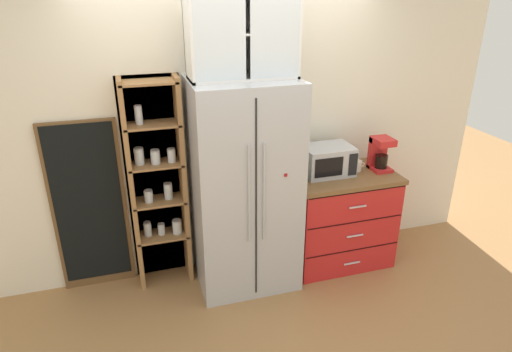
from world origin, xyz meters
TOP-DOWN VIEW (x-y plane):
  - ground_plane at (0.00, 0.00)m, footprint 10.64×10.64m
  - wall_back_cream at (0.00, 0.40)m, footprint 4.95×0.10m
  - refrigerator at (0.00, 0.02)m, footprint 0.86×0.68m
  - pantry_shelf_column at (-0.70, 0.29)m, footprint 0.51×0.28m
  - counter_cabinet at (0.93, 0.05)m, footprint 0.96×0.63m
  - microwave at (0.79, 0.10)m, footprint 0.44×0.33m
  - coffee_maker at (1.30, 0.06)m, footprint 0.17×0.20m
  - mug_cream at (1.09, 0.08)m, footprint 0.12×0.09m
  - mug_sage at (0.94, 0.10)m, footprint 0.12×0.09m
  - bottle_green at (0.51, 0.07)m, footprint 0.07×0.07m
  - upper_cabinet at (-0.00, 0.07)m, footprint 0.82×0.32m
  - chalkboard_menu at (-1.27, 0.33)m, footprint 0.60×0.04m

SIDE VIEW (x-z plane):
  - ground_plane at x=0.00m, z-range 0.00..0.00m
  - counter_cabinet at x=0.93m, z-range 0.00..0.91m
  - chalkboard_menu at x=-1.27m, z-range 0.00..1.52m
  - refrigerator at x=0.00m, z-range 0.00..1.83m
  - pantry_shelf_column at x=-0.70m, z-range 0.02..1.87m
  - mug_sage at x=0.94m, z-range 0.91..1.01m
  - mug_cream at x=1.09m, z-range 0.91..1.01m
  - bottle_green at x=0.51m, z-range 0.89..1.16m
  - microwave at x=0.79m, z-range 0.91..1.17m
  - coffee_maker at x=1.30m, z-range 0.91..1.22m
  - wall_back_cream at x=0.00m, z-range 0.00..2.55m
  - upper_cabinet at x=0.00m, z-range 1.83..2.49m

